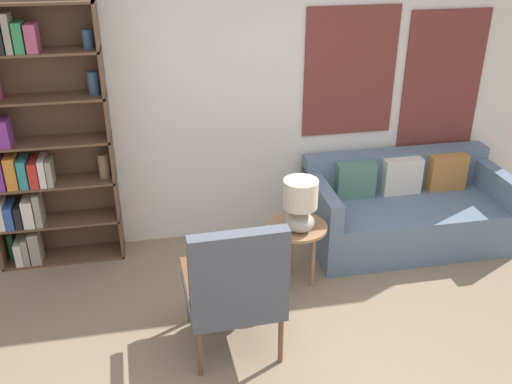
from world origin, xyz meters
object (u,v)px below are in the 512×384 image
(bookshelf, at_px, (29,142))
(couch, at_px, (404,210))
(side_table, at_px, (297,233))
(armchair, at_px, (236,285))
(table_lamp, at_px, (300,203))

(bookshelf, relative_size, couch, 1.24)
(side_table, bearing_deg, bookshelf, 159.21)
(couch, bearing_deg, armchair, -145.07)
(bookshelf, bearing_deg, couch, -4.99)
(couch, height_order, table_lamp, table_lamp)
(couch, xyz_separation_m, side_table, (-1.16, -0.50, 0.17))
(couch, distance_m, table_lamp, 1.38)
(bookshelf, xyz_separation_m, table_lamp, (2.04, -0.85, -0.33))
(armchair, bearing_deg, couch, 34.93)
(bookshelf, xyz_separation_m, side_table, (2.04, -0.78, -0.63))
(armchair, distance_m, table_lamp, 0.93)
(table_lamp, bearing_deg, couch, 25.95)
(armchair, relative_size, side_table, 1.93)
(side_table, bearing_deg, armchair, -129.47)
(armchair, height_order, couch, armchair)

